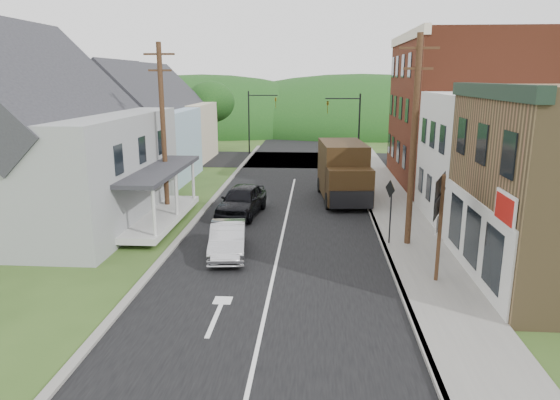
% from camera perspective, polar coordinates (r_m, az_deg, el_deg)
% --- Properties ---
extents(ground, '(120.00, 120.00, 0.00)m').
position_cam_1_polar(ground, '(19.23, -0.68, -8.30)').
color(ground, '#2D4719').
rests_on(ground, ground).
extents(road, '(9.00, 90.00, 0.02)m').
position_cam_1_polar(road, '(28.72, 0.99, -0.79)').
color(road, black).
rests_on(road, ground).
extents(cross_road, '(60.00, 9.00, 0.02)m').
position_cam_1_polar(cross_road, '(45.36, 2.18, 4.62)').
color(cross_road, black).
rests_on(cross_road, ground).
extents(sidewalk_right, '(2.80, 55.00, 0.15)m').
position_cam_1_polar(sidewalk_right, '(27.09, 13.32, -1.91)').
color(sidewalk_right, slate).
rests_on(sidewalk_right, ground).
extents(curb_right, '(0.20, 55.00, 0.15)m').
position_cam_1_polar(curb_right, '(26.90, 10.48, -1.87)').
color(curb_right, slate).
rests_on(curb_right, ground).
extents(curb_left, '(0.30, 55.00, 0.12)m').
position_cam_1_polar(curb_left, '(27.44, -8.99, -1.53)').
color(curb_left, slate).
rests_on(curb_left, ground).
extents(storefront_white, '(8.00, 7.00, 6.50)m').
position_cam_1_polar(storefront_white, '(27.38, 25.11, 4.13)').
color(storefront_white, silver).
rests_on(storefront_white, ground).
extents(storefront_red, '(8.00, 12.00, 10.00)m').
position_cam_1_polar(storefront_red, '(36.17, 20.11, 9.44)').
color(storefront_red, maroon).
rests_on(storefront_red, ground).
extents(house_gray, '(10.20, 12.24, 8.35)m').
position_cam_1_polar(house_gray, '(27.49, -25.49, 6.20)').
color(house_gray, '#929597').
rests_on(house_gray, ground).
extents(house_blue, '(7.14, 8.16, 7.28)m').
position_cam_1_polar(house_blue, '(37.11, -15.74, 7.82)').
color(house_blue, '#96BBCD').
rests_on(house_blue, ground).
extents(house_cream, '(7.14, 8.16, 7.28)m').
position_cam_1_polar(house_cream, '(45.78, -12.54, 9.05)').
color(house_cream, beige).
rests_on(house_cream, ground).
extents(utility_pole_right, '(1.60, 0.26, 9.00)m').
position_cam_1_polar(utility_pole_right, '(21.80, 15.02, 6.54)').
color(utility_pole_right, '#472D19').
rests_on(utility_pole_right, ground).
extents(utility_pole_left, '(1.60, 0.26, 9.00)m').
position_cam_1_polar(utility_pole_left, '(27.09, -13.21, 7.98)').
color(utility_pole_left, '#472D19').
rests_on(utility_pole_left, ground).
extents(traffic_signal_right, '(2.87, 0.20, 6.00)m').
position_cam_1_polar(traffic_signal_right, '(41.49, 8.08, 8.87)').
color(traffic_signal_right, black).
rests_on(traffic_signal_right, ground).
extents(traffic_signal_left, '(2.87, 0.20, 6.00)m').
position_cam_1_polar(traffic_signal_left, '(48.73, -2.76, 9.70)').
color(traffic_signal_left, black).
rests_on(traffic_signal_left, ground).
extents(tree_left_b, '(4.80, 4.80, 6.94)m').
position_cam_1_polar(tree_left_b, '(35.12, -28.01, 8.38)').
color(tree_left_b, '#382616').
rests_on(tree_left_b, ground).
extents(tree_left_c, '(5.80, 5.80, 8.41)m').
position_cam_1_polar(tree_left_c, '(42.99, -24.84, 10.83)').
color(tree_left_c, '#382616').
rests_on(tree_left_c, ground).
extents(tree_left_d, '(4.80, 4.80, 6.94)m').
position_cam_1_polar(tree_left_d, '(50.91, -7.93, 11.04)').
color(tree_left_d, '#382616').
rests_on(tree_left_d, ground).
extents(forested_ridge, '(90.00, 30.00, 16.00)m').
position_cam_1_polar(forested_ridge, '(73.13, 2.97, 8.12)').
color(forested_ridge, '#103812').
rests_on(forested_ridge, ground).
extents(silver_sedan, '(1.92, 4.23, 1.35)m').
position_cam_1_polar(silver_sedan, '(20.94, -5.97, -4.54)').
color(silver_sedan, '#ABABB0').
rests_on(silver_sedan, ground).
extents(dark_sedan, '(2.55, 5.00, 1.63)m').
position_cam_1_polar(dark_sedan, '(26.88, -4.39, -0.06)').
color(dark_sedan, black).
rests_on(dark_sedan, ground).
extents(delivery_van, '(3.08, 6.41, 3.46)m').
position_cam_1_polar(delivery_van, '(30.09, 7.26, 3.20)').
color(delivery_van, black).
rests_on(delivery_van, ground).
extents(route_sign_cluster, '(0.88, 2.09, 3.87)m').
position_cam_1_polar(route_sign_cluster, '(18.28, 17.76, -1.39)').
color(route_sign_cluster, '#472D19').
rests_on(route_sign_cluster, sidewalk_right).
extents(warning_sign, '(0.31, 0.73, 2.84)m').
position_cam_1_polar(warning_sign, '(22.09, 12.51, -0.35)').
color(warning_sign, black).
rests_on(warning_sign, sidewalk_right).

